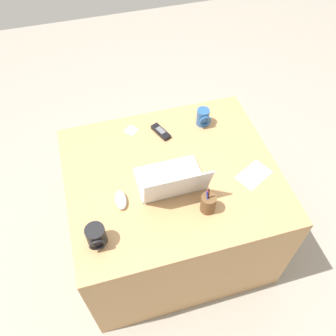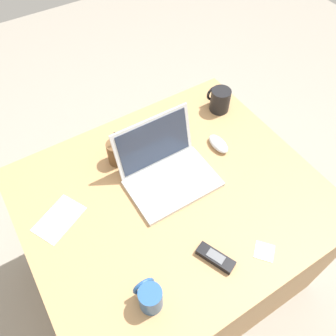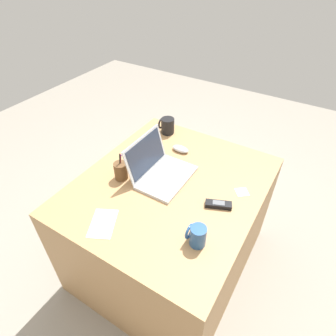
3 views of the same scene
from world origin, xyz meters
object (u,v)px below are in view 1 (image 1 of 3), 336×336
object	(u,v)px
computer_mouse	(121,200)
coffee_mug_white	(203,117)
laptop	(172,181)
coffee_mug_tall	(96,236)
pen_holder	(208,203)
cordless_phone	(161,132)

from	to	relation	value
computer_mouse	coffee_mug_white	bearing A→B (deg)	-143.00
laptop	coffee_mug_tall	bearing A→B (deg)	26.68
laptop	pen_holder	xyz separation A→B (m)	(-0.13, 0.18, 0.01)
laptop	pen_holder	size ratio (longest dim) A/B	2.02
coffee_mug_white	pen_holder	distance (m)	0.58
pen_holder	coffee_mug_white	bearing A→B (deg)	-106.93
coffee_mug_tall	laptop	bearing A→B (deg)	-153.32
coffee_mug_white	pen_holder	world-z (taller)	pen_holder
laptop	computer_mouse	world-z (taller)	laptop
coffee_mug_white	computer_mouse	bearing A→B (deg)	35.41
computer_mouse	cordless_phone	bearing A→B (deg)	-126.57
coffee_mug_white	coffee_mug_tall	xyz separation A→B (m)	(0.71, 0.59, 0.00)
pen_holder	cordless_phone	bearing A→B (deg)	-81.28
laptop	coffee_mug_tall	xyz separation A→B (m)	(0.41, 0.21, 0.01)
cordless_phone	computer_mouse	bearing A→B (deg)	51.85
computer_mouse	coffee_mug_tall	distance (m)	0.24
laptop	coffee_mug_tall	distance (m)	0.46
cordless_phone	pen_holder	world-z (taller)	pen_holder
computer_mouse	cordless_phone	distance (m)	0.50
coffee_mug_white	cordless_phone	bearing A→B (deg)	1.45
laptop	pen_holder	world-z (taller)	laptop
computer_mouse	cordless_phone	size ratio (longest dim) A/B	0.81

